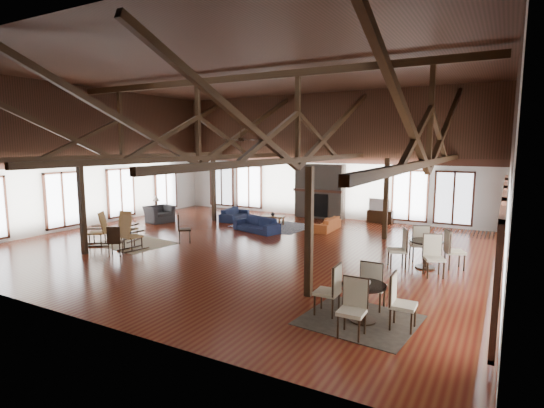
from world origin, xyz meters
The scene contains 31 objects.
floor centered at (0.00, 0.00, 0.00)m, with size 16.00×16.00×0.00m, color #5C2713.
ceiling centered at (0.00, 0.00, 6.00)m, with size 16.00×14.00×0.02m, color black.
wall_back centered at (0.00, 7.00, 3.00)m, with size 16.00×0.02×6.00m, color white.
wall_front centered at (0.00, -7.00, 3.00)m, with size 16.00×0.02×6.00m, color white.
wall_left centered at (-8.00, 0.00, 3.00)m, with size 0.02×14.00×6.00m, color white.
wall_right centered at (8.00, 0.00, 3.00)m, with size 0.02×14.00×6.00m, color white.
roof_truss centered at (0.00, 0.00, 4.03)m, with size 15.60×14.07×3.14m.
post_grid centered at (0.00, 0.00, 1.52)m, with size 8.16×7.16×3.05m.
fireplace centered at (0.00, 6.67, 1.29)m, with size 2.50×0.69×2.60m.
ceiling_fan centered at (0.50, -1.00, 3.73)m, with size 1.60×1.60×0.75m.
sofa_navy_front centered at (-0.93, 2.28, 0.30)m, with size 2.05×0.80×0.60m, color #141B39.
sofa_navy_left centered at (-3.28, 4.13, 0.27)m, with size 0.73×1.86×0.54m, color #131B36.
sofa_orange centered at (1.45, 3.97, 0.26)m, with size 0.70×1.79×0.52m, color #A64C20.
coffee_table centered at (-1.07, 3.87, 0.35)m, with size 1.16×0.77×0.41m.
vase centered at (-1.07, 3.92, 0.50)m, with size 0.18×0.18×0.19m, color #B2B2B2.
armchair centered at (-5.98, 1.96, 0.37)m, with size 1.00×1.15×0.75m, color #28282A.
side_table_lamp centered at (-6.52, 2.35, 0.44)m, with size 0.46×0.46×1.17m.
rocking_chair_a centered at (-4.17, -1.55, 0.54)m, with size 0.65×0.96×1.14m.
rocking_chair_b centered at (-3.04, -2.46, 0.57)m, with size 0.63×1.00×1.20m.
rocking_chair_c centered at (-4.50, -2.46, 0.56)m, with size 1.05×0.91×1.20m.
side_chair_a centered at (-2.27, -0.74, 0.62)m, with size 0.64×0.64×1.07m.
side_chair_b centered at (-2.87, -3.24, 0.57)m, with size 0.57×0.57×0.98m.
cafe_table_near centered at (5.57, -4.30, 0.54)m, with size 2.06×2.06×1.08m.
cafe_table_far centered at (6.01, 0.24, 0.56)m, with size 2.16×2.16×1.12m.
cup_near centered at (5.65, -4.30, 0.82)m, with size 0.12×0.12×0.09m, color #B2B2B2.
cup_far centered at (6.10, 0.22, 0.86)m, with size 0.13×0.13×0.11m, color #B2B2B2.
tv_console centered at (2.96, 6.75, 0.28)m, with size 1.13×0.42×0.57m, color black.
television centered at (2.93, 6.75, 0.84)m, with size 0.94×0.12×0.54m, color #B2B2B2.
rug_tan centered at (-3.70, -1.67, 0.01)m, with size 2.56×2.01×0.01m, color tan.
rug_navy centered at (-0.93, 3.68, 0.01)m, with size 3.18×2.39×0.01m, color #182044.
rug_dark centered at (5.49, -4.28, 0.01)m, with size 2.18×1.98×0.01m, color black.
Camera 1 is at (7.93, -12.31, 3.54)m, focal length 28.00 mm.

